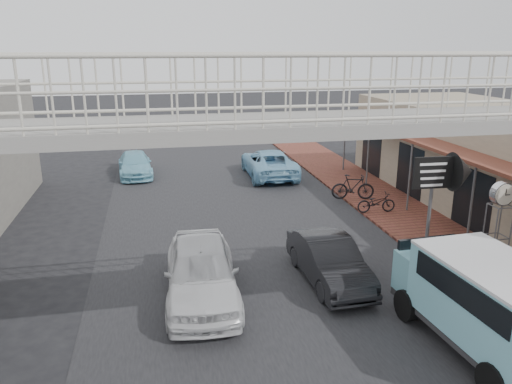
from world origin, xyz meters
name	(u,v)px	position (x,y,z in m)	size (l,w,h in m)	color
ground	(269,283)	(0.00, 0.00, 0.00)	(120.00, 120.00, 0.00)	black
road_strip	(269,283)	(0.00, 0.00, 0.01)	(10.00, 60.00, 0.01)	black
sidewalk	(423,229)	(6.50, 3.00, 0.05)	(3.00, 40.00, 0.10)	brown
footbridge	(319,226)	(0.00, -4.00, 3.18)	(16.40, 2.40, 6.34)	gray
white_hatchback	(201,271)	(-1.96, -0.51, 0.79)	(1.87, 4.65, 1.59)	silver
dark_sedan	(329,260)	(1.68, -0.22, 0.64)	(1.36, 3.91, 1.29)	black
angkot_curb	(269,163)	(2.76, 11.86, 0.70)	(2.31, 5.02, 1.39)	#7EB9DB
angkot_far	(135,164)	(-4.00, 13.44, 0.58)	(1.63, 4.02, 1.17)	#7BC0D6
angkot_van	(488,295)	(3.81, -4.15, 1.36)	(2.25, 4.48, 2.14)	black
motorcycle_near	(376,203)	(5.54, 4.98, 0.50)	(0.54, 1.54, 0.81)	black
motorcycle_far	(353,187)	(5.30, 6.83, 0.65)	(0.52, 1.83, 1.10)	black
street_clock	(502,198)	(6.46, -0.87, 2.38)	(0.67, 0.54, 2.75)	#59595B
arrow_sign	(459,173)	(6.01, 0.57, 2.78)	(1.93, 1.22, 3.32)	#59595B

